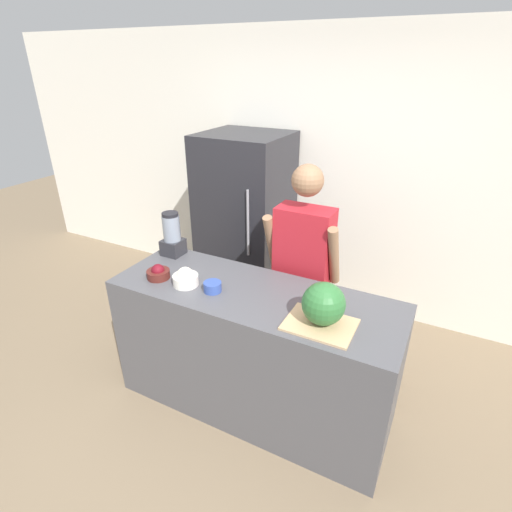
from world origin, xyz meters
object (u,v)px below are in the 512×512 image
object	(u,v)px
bowl_small_blue	(213,287)
blender	(172,235)
watermelon	(324,304)
person	(302,274)
refrigerator	(245,223)
bowl_cream	(185,278)
bowl_cherries	(158,273)

from	to	relation	value
bowl_small_blue	blender	world-z (taller)	blender
watermelon	bowl_small_blue	bearing A→B (deg)	178.59
person	blender	bearing A→B (deg)	-162.66
person	refrigerator	bearing A→B (deg)	140.24
refrigerator	bowl_cream	bearing A→B (deg)	-77.79
watermelon	person	bearing A→B (deg)	119.71
bowl_cherries	bowl_cream	distance (m)	0.22
refrigerator	blender	bearing A→B (deg)	-93.67
bowl_cream	blender	world-z (taller)	blender
person	bowl_small_blue	bearing A→B (deg)	-121.55
person	blender	size ratio (longest dim) A/B	5.00
watermelon	refrigerator	bearing A→B (deg)	132.23
blender	refrigerator	bearing A→B (deg)	86.33
blender	bowl_cream	bearing A→B (deg)	-43.04
watermelon	bowl_cream	distance (m)	0.96
person	watermelon	xyz separation A→B (m)	(0.37, -0.64, 0.22)
watermelon	bowl_cherries	bearing A→B (deg)	-179.84
watermelon	bowl_cream	size ratio (longest dim) A/B	1.44
person	watermelon	world-z (taller)	person
blender	bowl_small_blue	bearing A→B (deg)	-29.93
watermelon	blender	bearing A→B (deg)	165.31
bowl_small_blue	blender	bearing A→B (deg)	150.07
bowl_cream	bowl_small_blue	bearing A→B (deg)	3.41
refrigerator	bowl_small_blue	xyz separation A→B (m)	(0.50, -1.36, 0.13)
refrigerator	bowl_small_blue	world-z (taller)	refrigerator
refrigerator	blender	distance (m)	1.06
refrigerator	bowl_cream	distance (m)	1.41
watermelon	bowl_cherries	size ratio (longest dim) A/B	1.56
refrigerator	blender	xyz separation A→B (m)	(-0.07, -1.03, 0.25)
person	bowl_cherries	xyz separation A→B (m)	(-0.81, -0.64, 0.12)
watermelon	bowl_small_blue	xyz separation A→B (m)	(-0.75, 0.02, -0.10)
blender	bowl_cherries	bearing A→B (deg)	-68.22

